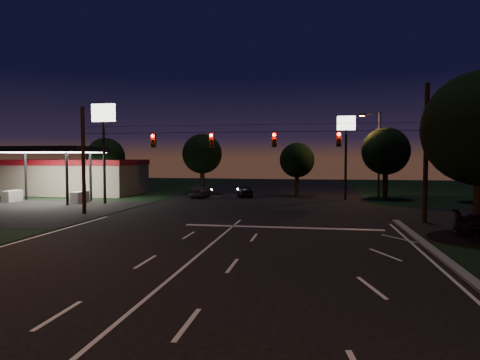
# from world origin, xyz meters

# --- Properties ---
(ground) EXTENTS (140.00, 140.00, 0.00)m
(ground) POSITION_xyz_m (0.00, 0.00, 0.00)
(ground) COLOR black
(ground) RESTS_ON ground
(center_line) EXTENTS (0.14, 40.00, 0.01)m
(center_line) POSITION_xyz_m (0.00, -6.00, 0.01)
(center_line) COLOR silver
(center_line) RESTS_ON ground
(stop_bar) EXTENTS (12.00, 0.50, 0.01)m
(stop_bar) POSITION_xyz_m (3.00, 11.50, 0.01)
(stop_bar) COLOR silver
(stop_bar) RESTS_ON ground
(utility_pole_right) EXTENTS (0.30, 0.30, 9.00)m
(utility_pole_right) POSITION_xyz_m (12.00, 15.00, 0.00)
(utility_pole_right) COLOR black
(utility_pole_right) RESTS_ON ground
(utility_pole_left) EXTENTS (0.28, 0.28, 8.00)m
(utility_pole_left) POSITION_xyz_m (-12.00, 15.00, 0.00)
(utility_pole_left) COLOR black
(utility_pole_left) RESTS_ON ground
(signal_span) EXTENTS (24.00, 0.40, 1.56)m
(signal_span) POSITION_xyz_m (-0.00, 14.96, 5.50)
(signal_span) COLOR black
(signal_span) RESTS_ON ground
(gas_station) EXTENTS (14.20, 16.10, 5.25)m
(gas_station) POSITION_xyz_m (-21.86, 30.39, 2.38)
(gas_station) COLOR gray
(gas_station) RESTS_ON ground
(pole_sign_left_near) EXTENTS (2.20, 0.30, 9.10)m
(pole_sign_left_near) POSITION_xyz_m (-14.00, 22.00, 6.98)
(pole_sign_left_near) COLOR black
(pole_sign_left_near) RESTS_ON ground
(pole_sign_right) EXTENTS (1.80, 0.30, 8.40)m
(pole_sign_right) POSITION_xyz_m (8.00, 30.00, 6.24)
(pole_sign_right) COLOR black
(pole_sign_right) RESTS_ON ground
(street_light_right_far) EXTENTS (2.20, 0.35, 9.00)m
(street_light_right_far) POSITION_xyz_m (11.24, 32.00, 5.24)
(street_light_right_far) COLOR black
(street_light_right_far) RESTS_ON ground
(tree_far_a) EXTENTS (4.20, 4.20, 6.42)m
(tree_far_a) POSITION_xyz_m (-17.98, 30.12, 4.26)
(tree_far_a) COLOR black
(tree_far_a) RESTS_ON ground
(tree_far_b) EXTENTS (4.60, 4.60, 6.98)m
(tree_far_b) POSITION_xyz_m (-7.98, 34.13, 4.61)
(tree_far_b) COLOR black
(tree_far_b) RESTS_ON ground
(tree_far_c) EXTENTS (3.80, 3.80, 5.86)m
(tree_far_c) POSITION_xyz_m (3.02, 33.10, 3.90)
(tree_far_c) COLOR black
(tree_far_c) RESTS_ON ground
(tree_far_d) EXTENTS (4.80, 4.80, 7.30)m
(tree_far_d) POSITION_xyz_m (12.02, 31.13, 4.83)
(tree_far_d) COLOR black
(tree_far_d) RESTS_ON ground
(tree_far_e) EXTENTS (4.00, 4.00, 6.18)m
(tree_far_e) POSITION_xyz_m (20.02, 29.11, 4.11)
(tree_far_e) COLOR black
(tree_far_e) RESTS_ON ground
(car_oncoming_a) EXTENTS (2.38, 3.86, 1.23)m
(car_oncoming_a) POSITION_xyz_m (-2.44, 30.99, 0.61)
(car_oncoming_a) COLOR black
(car_oncoming_a) RESTS_ON ground
(car_oncoming_b) EXTENTS (1.50, 3.84, 1.24)m
(car_oncoming_b) POSITION_xyz_m (-6.93, 29.30, 0.62)
(car_oncoming_b) COLOR black
(car_oncoming_b) RESTS_ON ground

